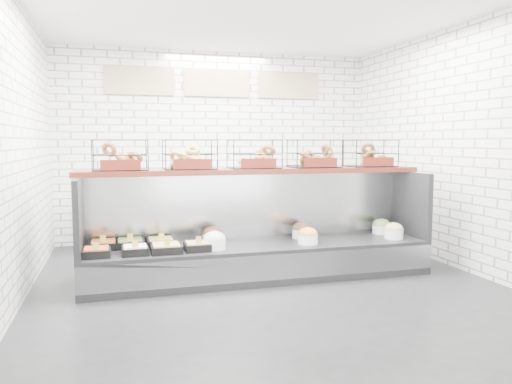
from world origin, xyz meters
name	(u,v)px	position (x,y,z in m)	size (l,w,h in m)	color
ground	(267,284)	(0.00, 0.00, 0.00)	(5.50, 5.50, 0.00)	black
room_shell	(252,101)	(0.00, 0.60, 2.06)	(5.02, 5.51, 3.01)	white
display_case	(256,249)	(-0.02, 0.34, 0.33)	(4.00, 0.90, 1.20)	black
bagel_shelf	(254,158)	(0.00, 0.52, 1.38)	(4.10, 0.50, 0.40)	#43150E
prep_counter	(221,212)	(-0.01, 2.43, 0.47)	(4.00, 0.60, 1.20)	#93969B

